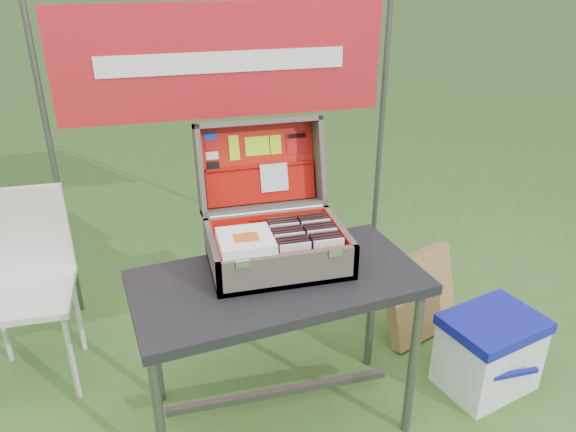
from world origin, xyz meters
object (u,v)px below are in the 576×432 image
object	(u,v)px
suitcase	(274,202)
cooler	(489,352)
chair	(25,298)
cardboard_box	(420,296)
table	(279,350)

from	to	relation	value
suitcase	cooler	size ratio (longest dim) A/B	1.30
suitcase	chair	xyz separation A→B (m)	(-1.03, 0.33, -0.48)
cooler	cardboard_box	world-z (taller)	cardboard_box
chair	suitcase	bearing A→B (deg)	-17.40
cooler	chair	size ratio (longest dim) A/B	0.47
suitcase	chair	bearing A→B (deg)	162.33
cardboard_box	chair	bearing A→B (deg)	153.80
cooler	chair	xyz separation A→B (m)	(-1.95, 0.54, 0.26)
table	suitcase	xyz separation A→B (m)	(0.02, 0.16, 0.58)
table	suitcase	bearing A→B (deg)	74.69
suitcase	chair	world-z (taller)	suitcase
table	cardboard_box	bearing A→B (deg)	17.37
suitcase	cooler	distance (m)	1.20
table	cooler	world-z (taller)	table
chair	cardboard_box	bearing A→B (deg)	-3.22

